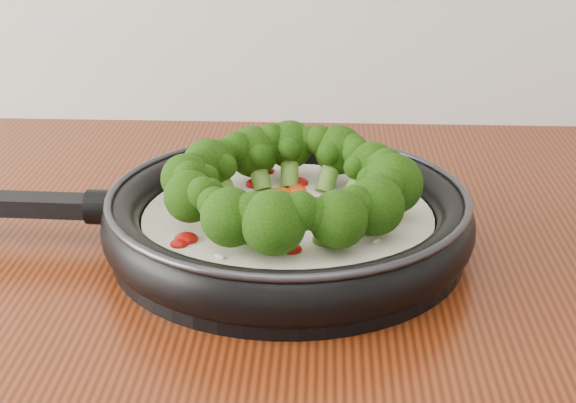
{
  "coord_description": "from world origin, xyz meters",
  "views": [
    {
      "loc": [
        -0.11,
        0.33,
        1.27
      ],
      "look_at": [
        -0.14,
        1.08,
        0.95
      ],
      "focal_mm": 53.53,
      "sensor_mm": 36.0,
      "label": 1
    }
  ],
  "objects": [
    {
      "name": "skillet",
      "position": [
        -0.14,
        1.08,
        0.94
      ],
      "size": [
        0.56,
        0.37,
        0.1
      ],
      "color": "black",
      "rests_on": "counter"
    }
  ]
}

